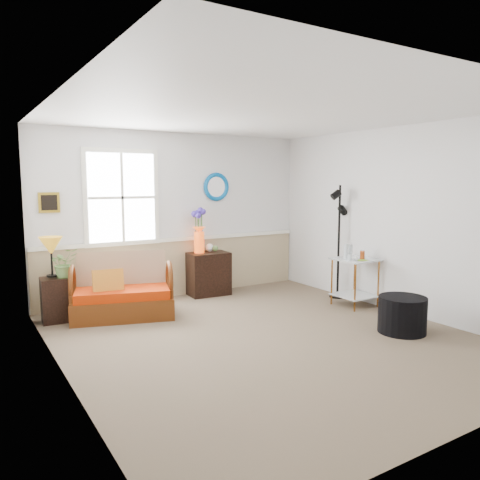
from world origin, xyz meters
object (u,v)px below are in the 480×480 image
lamp_stand (55,300)px  cabinet (208,274)px  floor_lamp (339,242)px  ottoman (402,315)px  side_table (355,282)px  loveseat (122,286)px

lamp_stand → cabinet: size_ratio=0.84×
floor_lamp → cabinet: bearing=160.1°
floor_lamp → lamp_stand: bearing=-177.1°
floor_lamp → ottoman: bearing=-91.6°
side_table → floor_lamp: 0.76m
cabinet → floor_lamp: bearing=-32.3°
loveseat → floor_lamp: (3.26, -0.73, 0.46)m
lamp_stand → side_table: 4.22m
side_table → ottoman: side_table is taller
cabinet → floor_lamp: 2.15m
side_table → floor_lamp: bearing=73.8°
lamp_stand → cabinet: cabinet is taller
ottoman → loveseat: bearing=137.8°
lamp_stand → floor_lamp: 4.25m
lamp_stand → side_table: side_table is taller
cabinet → ottoman: 3.16m
loveseat → floor_lamp: floor_lamp is taller
side_table → cabinet: bearing=131.1°
loveseat → lamp_stand: loveseat is taller
cabinet → ottoman: (1.11, -2.95, -0.13)m
side_table → floor_lamp: size_ratio=0.40×
loveseat → floor_lamp: bearing=4.7°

